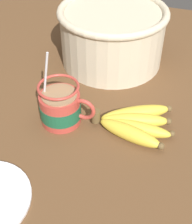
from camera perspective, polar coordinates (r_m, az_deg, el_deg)
name	(u,v)px	position (r cm, az deg, el deg)	size (l,w,h in cm)	color
table	(97,127)	(72.20, 0.14, -2.80)	(135.68, 135.68, 3.21)	brown
coffee_mug	(61,107)	(69.25, -6.45, 0.89)	(12.92, 9.18, 17.64)	#B23D33
banana_bunch	(134,123)	(68.96, 6.94, -2.00)	(18.18, 15.18, 4.13)	brown
woven_basket	(112,34)	(87.39, 2.98, 14.02)	(29.25, 29.25, 15.72)	beige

